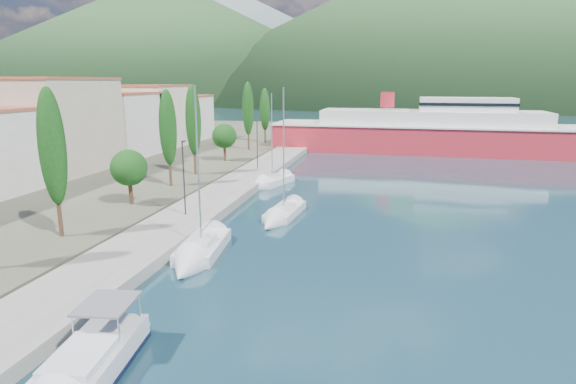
# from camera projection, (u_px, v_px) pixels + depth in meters

# --- Properties ---
(ground) EXTENTS (1400.00, 1400.00, 0.00)m
(ground) POSITION_uv_depth(u_px,v_px,m) (367.00, 123.00, 137.27)
(ground) COLOR #1A3B48
(quay) EXTENTS (5.00, 88.00, 0.80)m
(quay) POSITION_uv_depth(u_px,v_px,m) (228.00, 192.00, 49.55)
(quay) COLOR gray
(quay) RESTS_ON ground
(hills_far) EXTENTS (1480.00, 900.00, 180.00)m
(hills_far) POSITION_uv_depth(u_px,v_px,m) (512.00, 24.00, 565.95)
(hills_far) COLOR slate
(hills_far) RESTS_ON ground
(hills_near) EXTENTS (1010.00, 520.00, 115.00)m
(hills_near) POSITION_uv_depth(u_px,v_px,m) (527.00, 28.00, 346.26)
(hills_near) COLOR #2D5229
(hills_near) RESTS_ON ground
(town_buildings) EXTENTS (9.20, 69.20, 11.30)m
(town_buildings) POSITION_uv_depth(u_px,v_px,m) (89.00, 127.00, 63.57)
(town_buildings) COLOR beige
(town_buildings) RESTS_ON land_strip
(tree_row) EXTENTS (3.37, 64.22, 10.81)m
(tree_row) POSITION_uv_depth(u_px,v_px,m) (188.00, 130.00, 54.66)
(tree_row) COLOR #47301E
(tree_row) RESTS_ON land_strip
(lamp_posts) EXTENTS (0.15, 46.85, 6.06)m
(lamp_posts) POSITION_uv_depth(u_px,v_px,m) (179.00, 178.00, 37.94)
(lamp_posts) COLOR #2D2D33
(lamp_posts) RESTS_ON quay
(sailboat_near) EXTENTS (3.47, 8.76, 12.26)m
(sailboat_near) POSITION_uv_depth(u_px,v_px,m) (194.00, 258.00, 31.10)
(sailboat_near) COLOR silver
(sailboat_near) RESTS_ON ground
(sailboat_mid) EXTENTS (2.89, 8.42, 11.89)m
(sailboat_mid) POSITION_uv_depth(u_px,v_px,m) (278.00, 218.00, 40.44)
(sailboat_mid) COLOR silver
(sailboat_mid) RESTS_ON ground
(sailboat_far) EXTENTS (4.61, 8.00, 11.20)m
(sailboat_far) POSITION_uv_depth(u_px,v_px,m) (265.00, 184.00, 53.68)
(sailboat_far) COLOR silver
(sailboat_far) RESTS_ON ground
(ferry) EXTENTS (52.26, 12.41, 10.32)m
(ferry) POSITION_uv_depth(u_px,v_px,m) (431.00, 133.00, 79.61)
(ferry) COLOR red
(ferry) RESTS_ON ground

